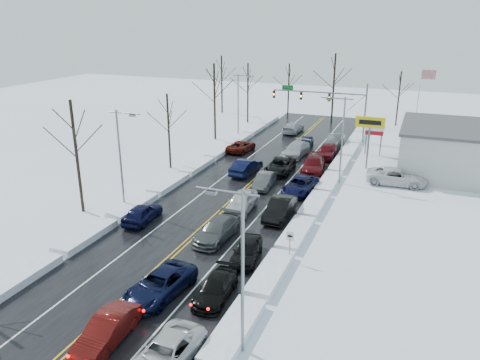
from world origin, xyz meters
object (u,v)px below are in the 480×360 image
at_px(flagpole, 419,100).
at_px(oncoming_car_0, 246,174).
at_px(traffic_signal_mast, 329,100).
at_px(tires_plus_sign, 370,126).

bearing_deg(flagpole, oncoming_car_0, -128.71).
relative_size(traffic_signal_mast, tires_plus_sign, 2.21).
bearing_deg(tires_plus_sign, flagpole, 71.56).
bearing_deg(traffic_signal_mast, oncoming_car_0, -104.92).
distance_m(traffic_signal_mast, tires_plus_sign, 13.92).
xyz_separation_m(traffic_signal_mast, flagpole, (11.72, 2.01, 0.45)).
distance_m(traffic_signal_mast, flagpole, 11.90).
relative_size(traffic_signal_mast, oncoming_car_0, 2.58).
relative_size(flagpole, oncoming_car_0, 1.95).
bearing_deg(oncoming_car_0, traffic_signal_mast, -99.25).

